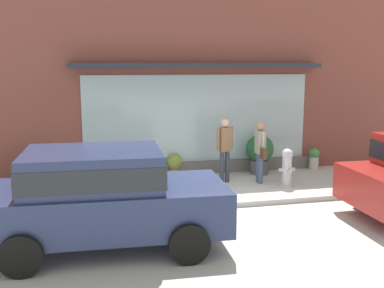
{
  "coord_description": "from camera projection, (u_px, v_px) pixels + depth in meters",
  "views": [
    {
      "loc": [
        -3.1,
        -9.4,
        3.08
      ],
      "look_at": [
        -0.61,
        1.2,
        1.18
      ],
      "focal_mm": 42.81,
      "sensor_mm": 36.0,
      "label": 1
    }
  ],
  "objects": [
    {
      "name": "ground_plane",
      "position": [
        231.0,
        204.0,
        10.24
      ],
      "size": [
        60.0,
        60.0,
        0.0
      ],
      "primitive_type": "plane",
      "color": "#B2AFA8"
    },
    {
      "name": "curb_strip",
      "position": [
        233.0,
        204.0,
        10.04
      ],
      "size": [
        14.0,
        0.24,
        0.12
      ],
      "primitive_type": "cube",
      "color": "#B2B2AD",
      "rests_on": "ground_plane"
    },
    {
      "name": "storefront",
      "position": [
        197.0,
        86.0,
        12.88
      ],
      "size": [
        14.0,
        0.81,
        5.03
      ],
      "color": "brown",
      "rests_on": "ground_plane"
    },
    {
      "name": "fire_hydrant",
      "position": [
        287.0,
        167.0,
        11.59
      ],
      "size": [
        0.42,
        0.39,
        0.98
      ],
      "color": "#B2B2B7",
      "rests_on": "ground_plane"
    },
    {
      "name": "pedestrian_with_handbag",
      "position": [
        260.0,
        148.0,
        11.86
      ],
      "size": [
        0.21,
        0.66,
        1.61
      ],
      "rotation": [
        0.0,
        0.0,
        4.71
      ],
      "color": "#475675",
      "rests_on": "ground_plane"
    },
    {
      "name": "pedestrian_passerby",
      "position": [
        225.0,
        145.0,
        11.93
      ],
      "size": [
        0.48,
        0.28,
        1.7
      ],
      "rotation": [
        0.0,
        0.0,
        0.3
      ],
      "color": "#333847",
      "rests_on": "ground_plane"
    },
    {
      "name": "parked_car_navy",
      "position": [
        101.0,
        193.0,
        7.65
      ],
      "size": [
        4.11,
        2.16,
        1.69
      ],
      "rotation": [
        0.0,
        0.0,
        -0.05
      ],
      "color": "navy",
      "rests_on": "ground_plane"
    },
    {
      "name": "potted_plant_by_entrance",
      "position": [
        174.0,
        163.0,
        12.75
      ],
      "size": [
        0.45,
        0.45,
        0.63
      ],
      "color": "#9E6042",
      "rests_on": "ground_plane"
    },
    {
      "name": "potted_plant_near_hydrant",
      "position": [
        260.0,
        152.0,
        12.94
      ],
      "size": [
        0.78,
        0.78,
        1.12
      ],
      "color": "#4C4C51",
      "rests_on": "ground_plane"
    },
    {
      "name": "potted_plant_window_right",
      "position": [
        26.0,
        171.0,
        11.5
      ],
      "size": [
        0.71,
        0.71,
        0.84
      ],
      "color": "#33473D",
      "rests_on": "ground_plane"
    },
    {
      "name": "potted_plant_window_center",
      "position": [
        314.0,
        158.0,
        13.56
      ],
      "size": [
        0.31,
        0.31,
        0.64
      ],
      "color": "#B7B2A3",
      "rests_on": "ground_plane"
    }
  ]
}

